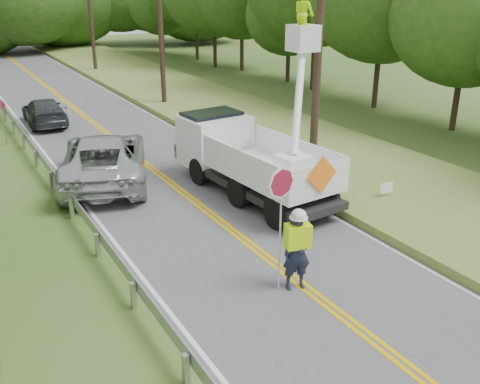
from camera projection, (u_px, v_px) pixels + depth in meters
ground at (379, 345)px, 11.58m from camera, size 140.00×140.00×0.00m
road at (146, 164)px, 22.83m from camera, size 7.20×96.00×0.03m
guardrail at (43, 161)px, 21.49m from camera, size 0.18×48.00×0.77m
utility_poles at (215, 26)px, 25.63m from camera, size 1.60×43.30×10.00m
tall_grass_verge at (284, 138)px, 26.08m from camera, size 7.00×96.00×0.30m
flagger at (297, 247)px, 13.28m from camera, size 1.24×0.65×3.30m
bucket_truck at (242, 146)px, 19.85m from camera, size 4.07×7.46×7.07m
suv_silver at (104, 158)px, 20.61m from camera, size 5.13×7.33×1.86m
suv_darkgrey at (44, 112)px, 28.84m from camera, size 2.14×4.82×1.38m
stop_sign_permanent at (2, 116)px, 25.03m from camera, size 0.46×0.06×2.14m
yard_sign at (386, 189)px, 18.61m from camera, size 0.55×0.07×0.79m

